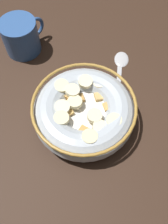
# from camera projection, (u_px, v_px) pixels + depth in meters

# --- Properties ---
(ground_plane) EXTENTS (1.10, 1.10, 0.02)m
(ground_plane) POSITION_uv_depth(u_px,v_px,m) (84.00, 121.00, 0.51)
(ground_plane) COLOR #332116
(cereal_bowl) EXTENTS (0.20, 0.20, 0.06)m
(cereal_bowl) POSITION_uv_depth(u_px,v_px,m) (84.00, 111.00, 0.48)
(cereal_bowl) COLOR #B2BCC6
(cereal_bowl) RESTS_ON ground_plane
(spoon) EXTENTS (0.15, 0.13, 0.01)m
(spoon) POSITION_uv_depth(u_px,v_px,m) (121.00, 66.00, 0.56)
(spoon) COLOR #B7B7BC
(spoon) RESTS_ON ground_plane
(coffee_mug) EXTENTS (0.11, 0.08, 0.08)m
(coffee_mug) POSITION_uv_depth(u_px,v_px,m) (21.00, 36.00, 0.56)
(coffee_mug) COLOR #335999
(coffee_mug) RESTS_ON ground_plane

